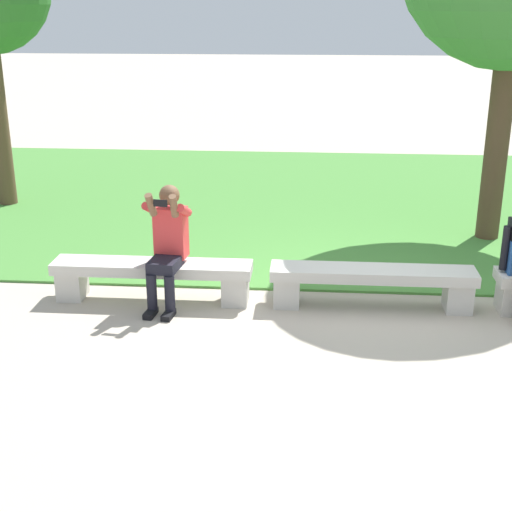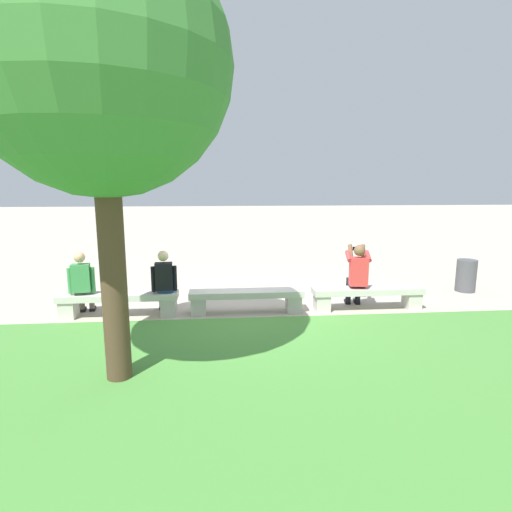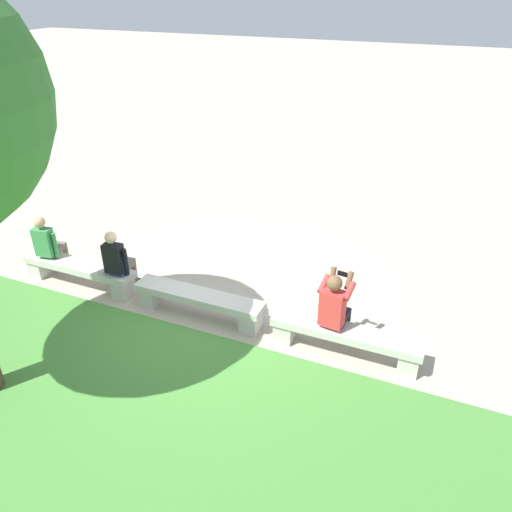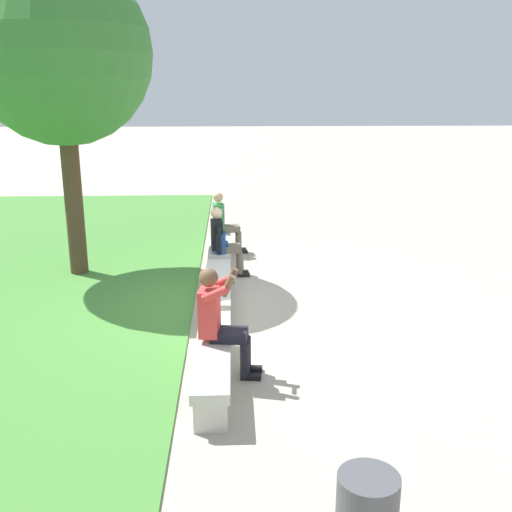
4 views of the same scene
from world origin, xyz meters
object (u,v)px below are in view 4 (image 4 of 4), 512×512
at_px(bench_near, 218,289).
at_px(person_companion, 224,221).
at_px(tree_left_background, 61,55).
at_px(person_distant, 223,240).
at_px(backpack, 221,243).
at_px(person_photographer, 220,317).
at_px(bench_main, 213,358).
at_px(bench_mid, 220,247).

xyz_separation_m(bench_near, person_companion, (3.08, -0.07, 0.37)).
height_order(person_companion, tree_left_background, tree_left_background).
distance_m(bench_near, person_companion, 3.11).
distance_m(person_distant, backpack, 0.07).
bearing_deg(person_photographer, person_companion, 0.13).
xyz_separation_m(bench_main, person_photographer, (0.21, -0.08, 0.43)).
bearing_deg(person_photographer, tree_left_background, 33.21).
height_order(person_photographer, person_distant, person_photographer).
xyz_separation_m(bench_main, person_companion, (5.51, -0.07, 0.37)).
relative_size(bench_near, backpack, 5.17).
height_order(bench_near, person_companion, person_companion).
distance_m(backpack, tree_left_background, 4.09).
bearing_deg(bench_mid, bench_main, 180.00).
bearing_deg(person_distant, bench_mid, 4.43).
distance_m(bench_near, backpack, 1.57).
relative_size(bench_mid, person_companion, 1.76).
height_order(bench_mid, person_distant, person_distant).
relative_size(person_photographer, backpack, 3.08).
xyz_separation_m(bench_near, backpack, (1.54, -0.03, 0.32)).
height_order(person_companion, backpack, person_companion).
xyz_separation_m(bench_main, bench_near, (2.42, 0.00, 0.00)).
distance_m(bench_main, person_companion, 5.52).
relative_size(person_distant, backpack, 2.94).
xyz_separation_m(bench_near, bench_mid, (2.42, 0.00, 0.00)).
height_order(backpack, tree_left_background, tree_left_background).
bearing_deg(person_companion, bench_near, 178.79).
bearing_deg(backpack, person_distant, -52.76).
xyz_separation_m(bench_main, tree_left_background, (4.22, 2.55, 3.48)).
bearing_deg(bench_main, backpack, -0.37).
distance_m(person_companion, tree_left_background, 4.27).
xyz_separation_m(person_distant, backpack, (-0.03, 0.04, -0.05)).
bearing_deg(person_photographer, bench_mid, 0.95).
bearing_deg(tree_left_background, bench_main, -148.85).
bearing_deg(bench_main, person_photographer, -20.50).
xyz_separation_m(bench_mid, person_photographer, (-4.64, -0.08, 0.43)).
distance_m(bench_near, tree_left_background, 4.68).
distance_m(person_distant, person_companion, 1.52).
relative_size(person_photographer, person_companion, 1.05).
xyz_separation_m(person_photographer, person_companion, (5.30, 0.01, -0.06)).
relative_size(person_companion, backpack, 2.94).
bearing_deg(bench_main, bench_near, 0.00).
bearing_deg(person_distant, person_companion, 0.03).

